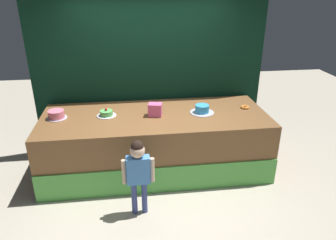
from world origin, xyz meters
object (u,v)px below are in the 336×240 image
donut (245,107)px  cake_right (202,109)px  cake_left (56,115)px  child_figure (138,168)px  pink_box (155,110)px  cake_center (106,114)px

donut → cake_right: 0.71m
cake_right → cake_left: bearing=178.2°
donut → cake_left: (-2.82, -0.03, 0.04)m
donut → cake_left: 2.82m
donut → cake_right: cake_right is taller
child_figure → pink_box: bearing=73.2°
donut → child_figure: bearing=-146.7°
child_figure → cake_center: size_ratio=3.63×
donut → cake_left: size_ratio=0.45×
child_figure → cake_left: bearing=135.3°
donut → cake_right: (-0.70, -0.10, 0.04)m
pink_box → donut: pink_box is taller
cake_left → cake_right: 2.11m
pink_box → cake_right: 0.71m
pink_box → donut: 1.42m
child_figure → cake_right: 1.47m
child_figure → cake_left: size_ratio=3.52×
pink_box → child_figure: bearing=-106.8°
cake_left → cake_center: bearing=-0.2°
child_figure → pink_box: size_ratio=5.32×
donut → cake_center: (-2.11, -0.03, 0.02)m
child_figure → pink_box: (0.30, 1.01, 0.33)m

